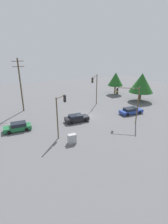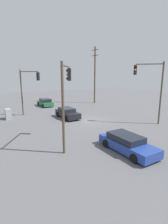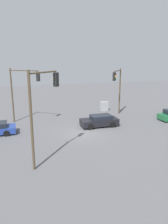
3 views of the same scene
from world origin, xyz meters
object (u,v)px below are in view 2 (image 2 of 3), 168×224
(sedan_blue, at_px, (127,143))
(traffic_signal_cross, at_px, (28,85))
(sedan_dark, at_px, (67,113))
(traffic_signal_main, at_px, (151,83))
(traffic_signal_aux, at_px, (66,90))
(sedan_green, at_px, (45,102))
(electrical_cabinet, at_px, (8,114))

(sedan_blue, distance_m, traffic_signal_cross, 16.09)
(sedan_dark, height_order, sedan_blue, sedan_dark)
(traffic_signal_main, height_order, traffic_signal_aux, traffic_signal_main)
(sedan_green, xyz_separation_m, traffic_signal_cross, (-5.96, 4.21, 3.53))
(traffic_signal_cross, relative_size, traffic_signal_aux, 0.96)
(sedan_dark, relative_size, electrical_cabinet, 3.18)
(traffic_signal_main, bearing_deg, sedan_dark, 0.65)
(sedan_dark, bearing_deg, traffic_signal_aux, 63.87)
(electrical_cabinet, bearing_deg, sedan_dark, -116.15)
(traffic_signal_cross, bearing_deg, sedan_dark, -2.06)
(sedan_green, bearing_deg, traffic_signal_main, -68.97)
(sedan_blue, relative_size, traffic_signal_cross, 0.76)
(electrical_cabinet, bearing_deg, traffic_signal_cross, -77.35)
(electrical_cabinet, bearing_deg, traffic_signal_aux, -166.41)
(sedan_dark, bearing_deg, sedan_blue, 86.81)
(sedan_dark, relative_size, traffic_signal_cross, 0.68)
(traffic_signal_main, relative_size, traffic_signal_aux, 1.08)
(traffic_signal_main, bearing_deg, traffic_signal_cross, 0.60)
(sedan_dark, height_order, traffic_signal_aux, traffic_signal_aux)
(traffic_signal_main, distance_m, electrical_cabinet, 17.67)
(sedan_dark, xyz_separation_m, traffic_signal_cross, (3.96, 3.83, 3.53))
(sedan_dark, xyz_separation_m, sedan_blue, (-11.41, 0.64, -0.04))
(sedan_green, xyz_separation_m, sedan_blue, (-21.33, 1.02, -0.03))
(traffic_signal_cross, bearing_deg, electrical_cabinet, -123.46)
(traffic_signal_main, bearing_deg, traffic_signal_aux, 51.43)
(sedan_green, distance_m, traffic_signal_aux, 18.91)
(traffic_signal_aux, xyz_separation_m, electrical_cabinet, (11.40, 2.76, -3.73))
(electrical_cabinet, bearing_deg, sedan_blue, -157.50)
(sedan_dark, bearing_deg, electrical_cabinet, -26.15)
(traffic_signal_aux, bearing_deg, traffic_signal_cross, 33.37)
(sedan_green, relative_size, traffic_signal_aux, 0.65)
(sedan_green, height_order, electrical_cabinet, sedan_green)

